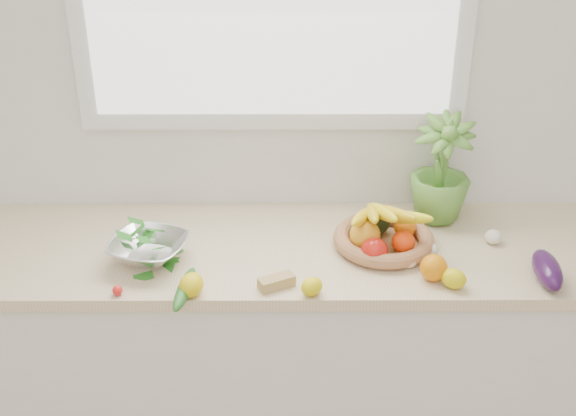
{
  "coord_description": "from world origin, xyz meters",
  "views": [
    {
      "loc": [
        0.04,
        -0.08,
        2.12
      ],
      "look_at": [
        0.05,
        1.93,
        1.05
      ],
      "focal_mm": 45.0,
      "sensor_mm": 36.0,
      "label": 1
    }
  ],
  "objects_px": {
    "apple": "(374,251)",
    "fruit_basket": "(383,234)",
    "potted_herb": "(441,168)",
    "cucumber": "(185,289)",
    "colander_with_spinach": "(148,244)",
    "eggplant": "(547,270)"
  },
  "relations": [
    {
      "from": "apple",
      "to": "fruit_basket",
      "type": "bearing_deg",
      "value": 68.98
    },
    {
      "from": "potted_herb",
      "to": "fruit_basket",
      "type": "height_order",
      "value": "potted_herb"
    },
    {
      "from": "cucumber",
      "to": "potted_herb",
      "type": "xyz_separation_m",
      "value": [
        0.82,
        0.46,
        0.18
      ]
    },
    {
      "from": "potted_herb",
      "to": "colander_with_spinach",
      "type": "height_order",
      "value": "potted_herb"
    },
    {
      "from": "eggplant",
      "to": "fruit_basket",
      "type": "bearing_deg",
      "value": 156.64
    },
    {
      "from": "apple",
      "to": "fruit_basket",
      "type": "xyz_separation_m",
      "value": [
        0.04,
        0.1,
        0.01
      ]
    },
    {
      "from": "apple",
      "to": "potted_herb",
      "type": "distance_m",
      "value": 0.41
    },
    {
      "from": "eggplant",
      "to": "potted_herb",
      "type": "distance_m",
      "value": 0.49
    },
    {
      "from": "colander_with_spinach",
      "to": "apple",
      "type": "bearing_deg",
      "value": -1.07
    },
    {
      "from": "potted_herb",
      "to": "fruit_basket",
      "type": "bearing_deg",
      "value": -138.12
    },
    {
      "from": "cucumber",
      "to": "fruit_basket",
      "type": "distance_m",
      "value": 0.67
    },
    {
      "from": "cucumber",
      "to": "colander_with_spinach",
      "type": "bearing_deg",
      "value": 125.98
    },
    {
      "from": "potted_herb",
      "to": "fruit_basket",
      "type": "xyz_separation_m",
      "value": [
        -0.21,
        -0.19,
        -0.15
      ]
    },
    {
      "from": "apple",
      "to": "colander_with_spinach",
      "type": "height_order",
      "value": "colander_with_spinach"
    },
    {
      "from": "apple",
      "to": "colander_with_spinach",
      "type": "distance_m",
      "value": 0.71
    },
    {
      "from": "fruit_basket",
      "to": "potted_herb",
      "type": "bearing_deg",
      "value": 41.88
    },
    {
      "from": "cucumber",
      "to": "potted_herb",
      "type": "height_order",
      "value": "potted_herb"
    },
    {
      "from": "colander_with_spinach",
      "to": "eggplant",
      "type": "bearing_deg",
      "value": -5.42
    },
    {
      "from": "colander_with_spinach",
      "to": "potted_herb",
      "type": "bearing_deg",
      "value": 16.12
    },
    {
      "from": "potted_herb",
      "to": "cucumber",
      "type": "bearing_deg",
      "value": -150.74
    },
    {
      "from": "cucumber",
      "to": "fruit_basket",
      "type": "xyz_separation_m",
      "value": [
        0.61,
        0.27,
        0.03
      ]
    },
    {
      "from": "fruit_basket",
      "to": "colander_with_spinach",
      "type": "xyz_separation_m",
      "value": [
        -0.74,
        -0.09,
        0.01
      ]
    }
  ]
}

